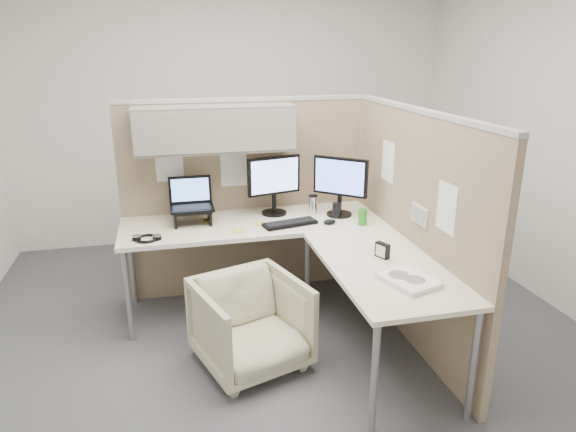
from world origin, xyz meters
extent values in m
plane|color=#44444B|center=(0.00, 0.00, 0.00)|extent=(4.50, 4.50, 0.00)
cube|color=#998064|center=(-0.10, 0.90, 0.80)|extent=(2.00, 0.05, 1.60)
cube|color=#A8A399|center=(-0.10, 0.90, 1.61)|extent=(2.00, 0.06, 0.03)
cube|color=slate|center=(-0.35, 0.75, 1.42)|extent=(1.20, 0.34, 0.34)
cube|color=gray|center=(-0.35, 0.57, 1.42)|extent=(1.18, 0.01, 0.30)
plane|color=white|center=(-0.70, 0.87, 1.15)|extent=(0.26, 0.00, 0.26)
plane|color=white|center=(-0.20, 0.87, 1.08)|extent=(0.26, 0.00, 0.26)
cube|color=#998064|center=(0.90, -0.10, 0.80)|extent=(0.05, 2.00, 1.60)
cube|color=#A8A399|center=(0.90, -0.10, 1.61)|extent=(0.06, 2.00, 0.03)
cube|color=#A8A399|center=(0.90, 0.90, 0.80)|extent=(0.06, 0.06, 1.60)
cube|color=silver|center=(0.87, -0.25, 0.96)|extent=(0.02, 0.20, 0.12)
cube|color=gray|center=(0.86, -0.25, 0.96)|extent=(0.00, 0.16, 0.09)
plane|color=white|center=(0.87, 0.30, 1.20)|extent=(0.00, 0.26, 0.26)
plane|color=white|center=(0.87, -0.55, 1.10)|extent=(0.00, 0.26, 0.26)
cube|color=beige|center=(-0.10, 0.54, 0.71)|extent=(2.00, 0.68, 0.03)
cube|color=beige|center=(0.54, -0.45, 0.71)|extent=(0.68, 1.30, 0.03)
cube|color=white|center=(-0.10, 0.20, 0.71)|extent=(2.00, 0.02, 0.03)
cylinder|color=gray|center=(-1.05, 0.25, 0.35)|extent=(0.04, 0.04, 0.70)
cylinder|color=gray|center=(-1.05, 0.83, 0.35)|extent=(0.04, 0.04, 0.70)
cylinder|color=gray|center=(0.25, -1.05, 0.35)|extent=(0.04, 0.04, 0.70)
cylinder|color=gray|center=(0.83, -1.05, 0.35)|extent=(0.04, 0.04, 0.70)
cylinder|color=gray|center=(0.25, 0.25, 0.35)|extent=(0.04, 0.04, 0.70)
imported|color=beige|center=(-0.27, -0.24, 0.33)|extent=(0.79, 0.77, 0.66)
cylinder|color=black|center=(0.09, 0.68, 0.74)|extent=(0.20, 0.20, 0.02)
cylinder|color=black|center=(0.09, 0.68, 0.82)|extent=(0.04, 0.04, 0.15)
cube|color=black|center=(0.09, 0.68, 1.05)|extent=(0.44, 0.14, 0.30)
cube|color=#92AEFD|center=(0.10, 0.66, 1.05)|extent=(0.39, 0.10, 0.26)
cylinder|color=black|center=(0.59, 0.53, 0.74)|extent=(0.20, 0.20, 0.02)
cylinder|color=black|center=(0.59, 0.53, 0.82)|extent=(0.04, 0.04, 0.15)
cube|color=black|center=(0.59, 0.53, 1.05)|extent=(0.36, 0.32, 0.30)
cube|color=#597CF3|center=(0.57, 0.52, 1.05)|extent=(0.30, 0.27, 0.26)
cube|color=black|center=(-0.56, 0.60, 0.84)|extent=(0.28, 0.23, 0.01)
cube|color=black|center=(-0.69, 0.60, 0.79)|extent=(0.02, 0.21, 0.11)
cube|color=black|center=(-0.43, 0.60, 0.79)|extent=(0.02, 0.21, 0.11)
cube|color=black|center=(-0.56, 0.60, 0.85)|extent=(0.32, 0.23, 0.02)
cube|color=black|center=(-0.56, 0.73, 0.96)|extent=(0.32, 0.05, 0.21)
cube|color=#598CF2|center=(-0.56, 0.72, 0.96)|extent=(0.28, 0.04, 0.17)
cube|color=black|center=(0.15, 0.39, 0.74)|extent=(0.43, 0.22, 0.02)
ellipsoid|color=black|center=(0.45, 0.34, 0.75)|extent=(0.11, 0.08, 0.04)
cylinder|color=silver|center=(0.39, 0.62, 0.80)|extent=(0.07, 0.07, 0.14)
cylinder|color=black|center=(0.39, 0.62, 0.88)|extent=(0.07, 0.07, 0.01)
cylinder|color=#268C1E|center=(0.68, 0.27, 0.79)|extent=(0.07, 0.07, 0.12)
cylinder|color=black|center=(0.54, 0.47, 0.79)|extent=(0.07, 0.07, 0.12)
cube|color=gold|center=(-0.25, 0.34, 0.73)|extent=(0.08, 0.08, 0.01)
cube|color=gold|center=(-0.06, 0.46, 0.73)|extent=(0.08, 0.08, 0.01)
cube|color=gold|center=(-0.44, 0.62, 0.73)|extent=(0.08, 0.08, 0.01)
torus|color=black|center=(-0.89, 0.32, 0.74)|extent=(0.18, 0.18, 0.02)
cylinder|color=black|center=(-0.96, 0.33, 0.75)|extent=(0.06, 0.06, 0.03)
cylinder|color=black|center=(-0.82, 0.30, 0.75)|extent=(0.06, 0.06, 0.03)
cube|color=white|center=(0.57, -0.73, 0.74)|extent=(0.32, 0.37, 0.03)
cylinder|color=silver|center=(0.59, -0.76, 0.76)|extent=(0.12, 0.12, 0.00)
cylinder|color=silver|center=(0.53, -0.68, 0.76)|extent=(0.12, 0.12, 0.00)
cube|color=black|center=(0.57, -0.35, 0.78)|extent=(0.08, 0.10, 0.10)
cube|color=white|center=(0.56, -0.36, 0.78)|extent=(0.04, 0.07, 0.08)
camera|label=1|loc=(-0.72, -3.15, 2.01)|focal=32.00mm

